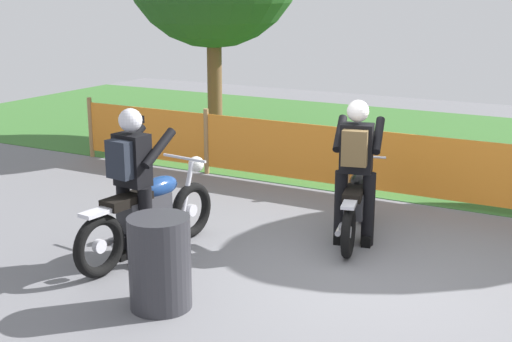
{
  "coord_description": "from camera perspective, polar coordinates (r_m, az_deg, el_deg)",
  "views": [
    {
      "loc": [
        2.32,
        -6.51,
        2.91
      ],
      "look_at": [
        -1.33,
        0.18,
        0.9
      ],
      "focal_mm": 49.23,
      "sensor_mm": 36.0,
      "label": 1
    }
  ],
  "objects": [
    {
      "name": "oil_drum",
      "position": [
        6.59,
        -7.82,
        -7.39
      ],
      "size": [
        0.58,
        0.58,
        0.88
      ],
      "primitive_type": "cylinder",
      "color": "#2D2D33",
      "rests_on": "ground"
    },
    {
      "name": "rider_lead",
      "position": [
        8.05,
        8.12,
        0.53
      ],
      "size": [
        0.64,
        0.75,
        1.69
      ],
      "rotation": [
        0.0,
        0.0,
        1.8
      ],
      "color": "black",
      "rests_on": "ground"
    },
    {
      "name": "ground",
      "position": [
        7.5,
        8.38,
        -8.3
      ],
      "size": [
        24.0,
        24.0,
        0.02
      ],
      "primitive_type": "cube",
      "color": "slate"
    },
    {
      "name": "motorcycle_trailing",
      "position": [
        7.84,
        -8.68,
        -3.4
      ],
      "size": [
        0.64,
        2.13,
        1.01
      ],
      "rotation": [
        0.0,
        0.0,
        1.46
      ],
      "color": "black",
      "rests_on": "ground"
    },
    {
      "name": "grass_verge",
      "position": [
        13.44,
        18.0,
        1.54
      ],
      "size": [
        24.0,
        7.44,
        0.01
      ],
      "primitive_type": "cube",
      "color": "#386B2D",
      "rests_on": "ground"
    },
    {
      "name": "motorcycle_lead",
      "position": [
        8.38,
        8.16,
        -2.59
      ],
      "size": [
        0.67,
        1.85,
        0.89
      ],
      "rotation": [
        0.0,
        0.0,
        1.8
      ],
      "color": "black",
      "rests_on": "ground"
    },
    {
      "name": "rider_trailing",
      "position": [
        7.55,
        -10.01,
        -0.51
      ],
      "size": [
        0.59,
        0.71,
        1.69
      ],
      "rotation": [
        0.0,
        0.0,
        1.46
      ],
      "color": "black",
      "rests_on": "ground"
    },
    {
      "name": "barrier_fence",
      "position": [
        9.77,
        14.02,
        0.28
      ],
      "size": [
        12.07,
        0.08,
        1.05
      ],
      "color": "#997547",
      "rests_on": "ground"
    }
  ]
}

